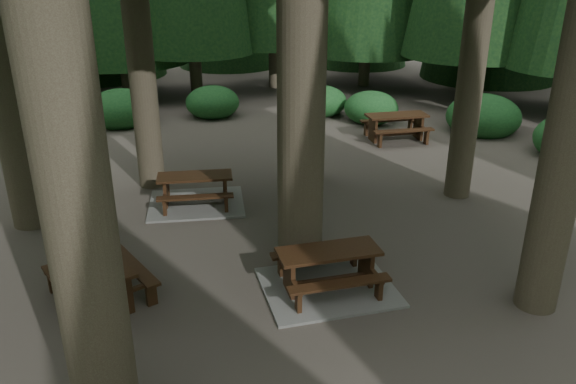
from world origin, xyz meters
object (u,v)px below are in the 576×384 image
object	(u,v)px
picnic_table_a	(328,276)
picnic_table_b	(99,272)
picnic_table_c	(196,195)
picnic_table_d	(396,123)

from	to	relation	value
picnic_table_a	picnic_table_b	world-z (taller)	picnic_table_a
picnic_table_b	picnic_table_c	distance (m)	4.06
picnic_table_c	picnic_table_d	xyz separation A→B (m)	(6.90, 3.14, 0.30)
picnic_table_c	picnic_table_a	bearing A→B (deg)	-59.95
picnic_table_d	picnic_table_a	bearing A→B (deg)	-119.04
picnic_table_b	picnic_table_d	bearing A→B (deg)	-73.35
picnic_table_c	picnic_table_d	world-z (taller)	picnic_table_d
picnic_table_a	picnic_table_c	size ratio (longest dim) A/B	0.95
picnic_table_a	picnic_table_c	bearing A→B (deg)	113.19
picnic_table_b	picnic_table_d	xyz separation A→B (m)	(9.08, 6.55, 0.05)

